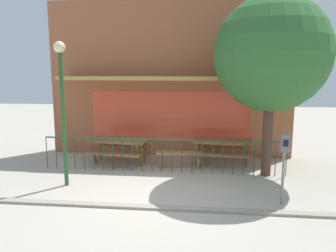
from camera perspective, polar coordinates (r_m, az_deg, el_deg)
ground at (r=7.49m, az=-3.11°, el=-12.82°), size 40.00×40.00×0.00m
pub_storefront at (r=11.07m, az=0.30°, el=8.16°), size 8.18×1.52×5.18m
patio_fence_front at (r=9.19m, az=-1.10°, el=-4.19°), size 6.89×0.04×0.97m
picnic_table_left at (r=10.19m, az=-8.63°, el=-3.21°), size 1.96×1.59×0.79m
picnic_table_right at (r=10.09m, az=9.45°, el=-3.36°), size 1.90×1.49×0.79m
patio_bench at (r=9.71m, az=2.04°, el=-5.32°), size 1.42×0.44×0.48m
parking_meter_near at (r=7.33m, az=19.84°, el=-3.89°), size 0.18×0.17×1.58m
street_tree at (r=9.09m, az=17.79°, el=11.92°), size 3.05×3.05×4.83m
street_lamp at (r=8.28m, az=-18.20°, el=5.69°), size 0.28×0.28×3.56m
curb_edge at (r=7.06m, az=-3.75°, el=-14.27°), size 11.45×0.20×0.11m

